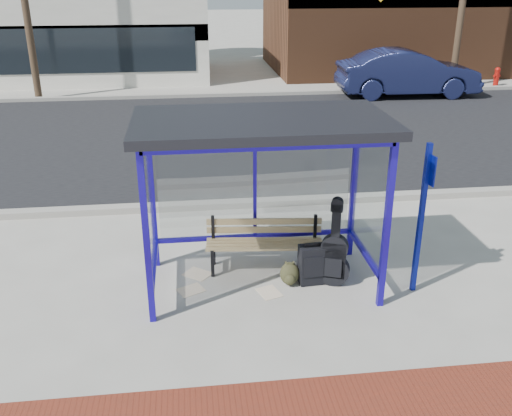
{
  "coord_description": "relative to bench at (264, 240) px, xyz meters",
  "views": [
    {
      "loc": [
        -0.95,
        -7.05,
        4.16
      ],
      "look_at": [
        -0.05,
        0.2,
        1.09
      ],
      "focal_mm": 40.0,
      "sensor_mm": 36.0,
      "label": 1
    }
  ],
  "objects": [
    {
      "name": "curb_far",
      "position": [
        -0.11,
        12.64,
        -0.4
      ],
      "size": [
        60.0,
        0.25,
        0.12
      ],
      "primitive_type": "cube",
      "color": "gray",
      "rests_on": "ground"
    },
    {
      "name": "far_sidewalk",
      "position": [
        -0.11,
        14.54,
        -0.45
      ],
      "size": [
        60.0,
        4.0,
        0.01
      ],
      "primitive_type": "cube",
      "color": "#B2ADA0",
      "rests_on": "ground"
    },
    {
      "name": "curb_near",
      "position": [
        -0.11,
        2.44,
        -0.4
      ],
      "size": [
        60.0,
        0.25,
        0.12
      ],
      "primitive_type": "cube",
      "color": "gray",
      "rests_on": "ground"
    },
    {
      "name": "fire_hydrant",
      "position": [
        10.83,
        13.27,
        -0.07
      ],
      "size": [
        0.32,
        0.21,
        0.72
      ],
      "rotation": [
        0.0,
        0.0,
        0.38
      ],
      "color": "#A8120C",
      "rests_on": "ground"
    },
    {
      "name": "ground",
      "position": [
        -0.11,
        -0.46,
        -0.46
      ],
      "size": [
        120.0,
        120.0,
        0.0
      ],
      "primitive_type": "plane",
      "color": "#B2ADA0",
      "rests_on": "ground"
    },
    {
      "name": "bench",
      "position": [
        0.0,
        0.0,
        0.0
      ],
      "size": [
        1.75,
        0.58,
        0.81
      ],
      "rotation": [
        0.0,
        0.0,
        -0.1
      ],
      "color": "black",
      "rests_on": "ground"
    },
    {
      "name": "newspaper_b",
      "position": [
        -1.11,
        -0.53,
        -0.46
      ],
      "size": [
        0.44,
        0.41,
        0.01
      ],
      "primitive_type": "cube",
      "rotation": [
        0.0,
        0.0,
        0.46
      ],
      "color": "white",
      "rests_on": "ground"
    },
    {
      "name": "suitcase",
      "position": [
        0.61,
        -0.52,
        -0.17
      ],
      "size": [
        0.38,
        0.27,
        0.63
      ],
      "rotation": [
        0.0,
        0.0,
        0.08
      ],
      "color": "black",
      "rests_on": "ground"
    },
    {
      "name": "brick_paver_strip",
      "position": [
        -0.11,
        -3.06,
        -0.45
      ],
      "size": [
        60.0,
        1.0,
        0.01
      ],
      "primitive_type": "cube",
      "color": "maroon",
      "rests_on": "ground"
    },
    {
      "name": "backpack",
      "position": [
        0.29,
        -0.53,
        -0.3
      ],
      "size": [
        0.3,
        0.28,
        0.33
      ],
      "rotation": [
        0.0,
        0.0,
        -0.12
      ],
      "color": "#2E2D19",
      "rests_on": "ground"
    },
    {
      "name": "street_asphalt",
      "position": [
        -0.11,
        7.54,
        -0.46
      ],
      "size": [
        60.0,
        10.0,
        0.0
      ],
      "primitive_type": "cube",
      "color": "black",
      "rests_on": "ground"
    },
    {
      "name": "sign_post",
      "position": [
        1.99,
        -0.88,
        0.74
      ],
      "size": [
        0.1,
        0.27,
        2.14
      ],
      "rotation": [
        0.0,
        0.0,
        0.13
      ],
      "color": "navy",
      "rests_on": "ground"
    },
    {
      "name": "guitar_bag",
      "position": [
        0.9,
        -0.6,
        -0.0
      ],
      "size": [
        0.47,
        0.28,
        1.25
      ],
      "rotation": [
        0.0,
        0.0,
        -0.36
      ],
      "color": "black",
      "rests_on": "ground"
    },
    {
      "name": "bus_shelter",
      "position": [
        -0.11,
        -0.39,
        1.61
      ],
      "size": [
        3.3,
        1.8,
        2.42
      ],
      "color": "#1B0E9E",
      "rests_on": "ground"
    },
    {
      "name": "newspaper_c",
      "position": [
        -0.03,
        -0.72,
        -0.46
      ],
      "size": [
        0.37,
        0.42,
        0.01
      ],
      "primitive_type": "cube",
      "rotation": [
        0.0,
        0.0,
        1.9
      ],
      "color": "white",
      "rests_on": "ground"
    },
    {
      "name": "parked_car",
      "position": [
        6.72,
        11.93,
        0.34
      ],
      "size": [
        4.92,
        1.85,
        1.61
      ],
      "primitive_type": "imported",
      "rotation": [
        0.0,
        0.0,
        1.54
      ],
      "color": "#191F46",
      "rests_on": "ground"
    },
    {
      "name": "newspaper_a",
      "position": [
        -1.01,
        -0.07,
        -0.45
      ],
      "size": [
        0.48,
        0.47,
        0.01
      ],
      "primitive_type": "cube",
      "rotation": [
        0.0,
        0.0,
        -0.66
      ],
      "color": "white",
      "rests_on": "ground"
    }
  ]
}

